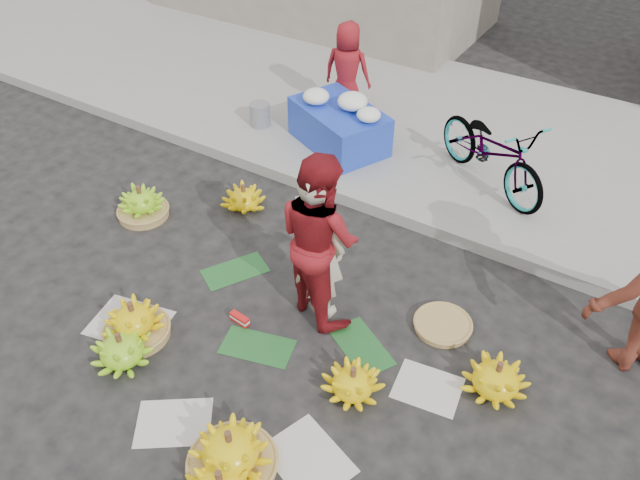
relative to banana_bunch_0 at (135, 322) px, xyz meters
The scene contains 20 objects.
ground 1.32m from the banana_bunch_0, 30.89° to the left, with size 80.00×80.00×0.00m, color black.
curb 3.08m from the banana_bunch_0, 68.70° to the left, with size 40.00×0.25×0.15m, color gray.
sidewalk 5.09m from the banana_bunch_0, 77.31° to the left, with size 40.00×4.00×0.12m, color gray.
newspaper_scatter 1.14m from the banana_bunch_0, ahead, with size 3.20×1.80×0.00m, color silver, non-canonical shape.
banana_leaves 1.35m from the banana_bunch_0, 40.47° to the left, with size 2.00×1.00×0.00m, color #1B5123, non-canonical shape.
banana_bunch_0 is the anchor object (origin of this frame).
banana_bunch_1 0.30m from the banana_bunch_0, 68.31° to the right, with size 0.71×0.71×0.34m.
banana_bunch_2 1.68m from the banana_bunch_0, 20.57° to the right, with size 0.74×0.74×0.46m.
banana_bunch_4 2.06m from the banana_bunch_0, 13.74° to the left, with size 0.55×0.55×0.31m.
banana_bunch_5 3.21m from the banana_bunch_0, 20.90° to the left, with size 0.58×0.58×0.35m.
banana_bunch_6 1.85m from the banana_bunch_0, 132.47° to the left, with size 0.56×0.56×0.40m.
banana_bunch_7 2.14m from the banana_bunch_0, 99.81° to the left, with size 0.64×0.64×0.31m.
basket_spare 2.83m from the banana_bunch_0, 33.87° to the left, with size 0.52×0.52×0.06m, color #A47F45.
incense_stack 0.95m from the banana_bunch_0, 41.72° to the left, with size 0.20×0.06×0.08m, color red.
vendor_cream 1.79m from the banana_bunch_0, 44.48° to the left, with size 0.58×0.38×1.59m, color beige.
vendor_red 1.85m from the banana_bunch_0, 44.69° to the left, with size 0.83×0.65×1.71m, color maroon.
flower_table 3.74m from the banana_bunch_0, 90.77° to the left, with size 1.46×1.24×0.73m.
grey_bucket 3.82m from the banana_bunch_0, 108.77° to the left, with size 0.28×0.28×0.31m, color slate.
flower_vendor 4.53m from the banana_bunch_0, 94.81° to the left, with size 0.64×0.42×1.31m, color maroon.
bicycle 4.34m from the banana_bunch_0, 63.91° to the left, with size 1.77×0.62×0.93m, color gray.
Camera 1 is at (2.35, -3.06, 4.35)m, focal length 35.00 mm.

